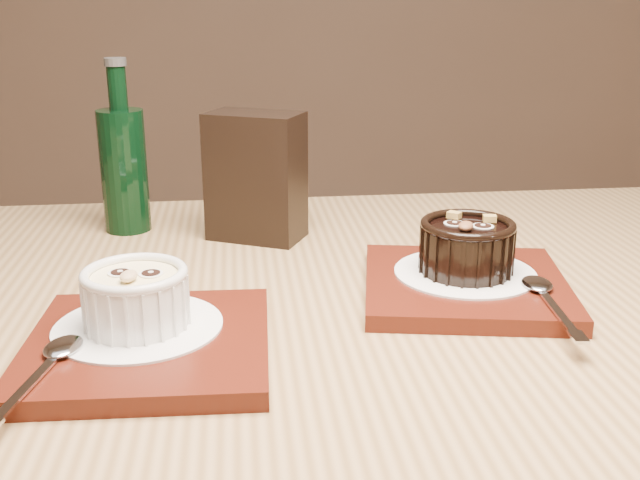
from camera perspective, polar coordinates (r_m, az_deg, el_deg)
The scene contains 11 objects.
table at distance 0.67m, azimuth 0.22°, elevation -13.16°, with size 1.24×0.86×0.75m.
tray_left at distance 0.59m, azimuth -12.92°, elevation -7.85°, with size 0.18×0.18×0.01m, color #50180D.
doily_left at distance 0.60m, azimuth -13.67°, elevation -6.39°, with size 0.13×0.13×0.00m, color white.
ramekin_white at distance 0.59m, azimuth -13.86°, elevation -4.10°, with size 0.08×0.08×0.05m.
spoon_left at distance 0.55m, azimuth -20.47°, elevation -9.23°, with size 0.03×0.13×0.01m, color silver, non-canonical shape.
tray_right at distance 0.69m, azimuth 10.99°, elevation -3.45°, with size 0.18×0.18×0.01m, color #50180D.
doily_right at distance 0.70m, azimuth 10.99°, elevation -2.46°, with size 0.13×0.13×0.00m, color white.
ramekin_dark at distance 0.69m, azimuth 11.12°, elevation -0.32°, with size 0.09×0.09×0.05m.
spoon_right at distance 0.65m, azimuth 17.08°, elevation -4.32°, with size 0.03×0.13×0.01m, color silver, non-canonical shape.
condiment_stand at distance 0.83m, azimuth -4.91°, elevation 4.84°, with size 0.10×0.06×0.14m, color black.
green_bottle at distance 0.88m, azimuth -14.73°, elevation 5.50°, with size 0.05×0.05×0.19m.
Camera 1 is at (-0.14, -0.76, 1.01)m, focal length 42.00 mm.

